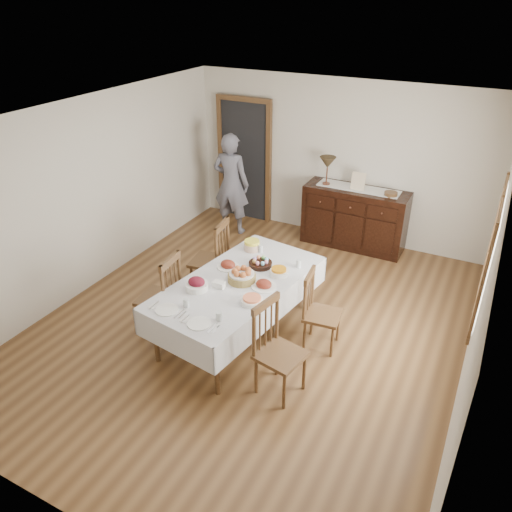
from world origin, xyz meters
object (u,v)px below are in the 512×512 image
at_px(chair_right_near, 277,348).
at_px(table_lamp, 328,163).
at_px(chair_left_far, 213,258).
at_px(chair_right_far, 319,310).
at_px(chair_left_near, 162,295).
at_px(sideboard, 354,218).
at_px(person, 231,181).
at_px(dining_table, 238,288).

height_order(chair_right_near, table_lamp, table_lamp).
xyz_separation_m(chair_left_far, chair_right_far, (1.70, -0.41, -0.06)).
bearing_deg(chair_right_near, chair_right_far, 3.96).
height_order(chair_left_near, chair_right_far, chair_left_near).
relative_size(chair_right_near, sideboard, 0.65).
distance_m(chair_right_far, person, 3.39).
height_order(chair_left_far, person, person).
relative_size(chair_right_near, chair_right_far, 1.10).
xyz_separation_m(chair_left_near, chair_left_far, (0.06, 1.05, 0.01)).
bearing_deg(chair_left_far, chair_right_near, 42.28).
bearing_deg(dining_table, chair_left_near, -146.15).
relative_size(dining_table, person, 1.29).
bearing_deg(table_lamp, chair_right_far, -70.76).
distance_m(dining_table, chair_left_near, 0.92).
distance_m(chair_right_near, sideboard, 3.63).
height_order(chair_left_near, sideboard, chair_left_near).
distance_m(chair_left_near, sideboard, 3.61).
bearing_deg(chair_left_near, chair_left_far, 170.74).
xyz_separation_m(dining_table, person, (-1.54, 2.53, 0.25)).
relative_size(chair_left_far, person, 0.60).
distance_m(dining_table, person, 2.98).
bearing_deg(chair_right_near, table_lamp, 24.30).
distance_m(chair_left_near, chair_left_far, 1.06).
distance_m(chair_right_near, table_lamp, 3.76).
relative_size(chair_left_near, person, 0.59).
relative_size(chair_left_near, table_lamp, 2.36).
height_order(chair_left_far, chair_right_near, chair_left_far).
height_order(dining_table, person, person).
xyz_separation_m(dining_table, chair_left_far, (-0.76, 0.66, -0.12)).
bearing_deg(chair_left_near, person, -172.29).
height_order(sideboard, person, person).
distance_m(chair_left_far, table_lamp, 2.52).
xyz_separation_m(dining_table, chair_left_near, (-0.82, -0.39, -0.13)).
bearing_deg(table_lamp, dining_table, -89.95).
bearing_deg(chair_right_near, chair_left_far, 61.68).
bearing_deg(table_lamp, chair_right_near, -77.16).
bearing_deg(chair_left_near, chair_right_near, 74.90).
bearing_deg(sideboard, dining_table, -99.70).
height_order(chair_right_far, table_lamp, table_lamp).
xyz_separation_m(chair_right_far, person, (-2.47, 2.28, 0.43)).
distance_m(chair_left_far, person, 2.06).
relative_size(sideboard, table_lamp, 3.57).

